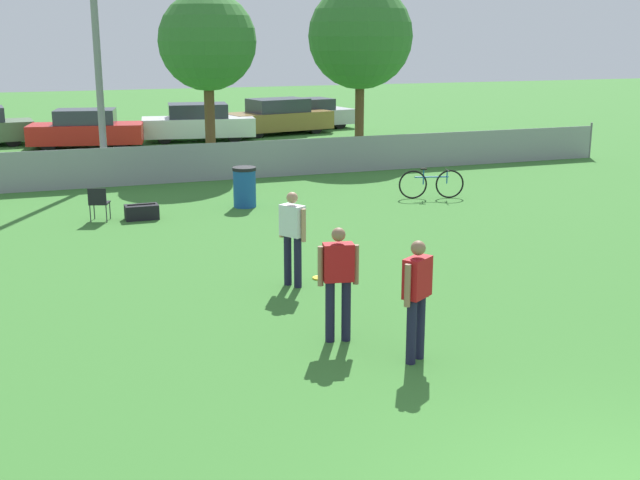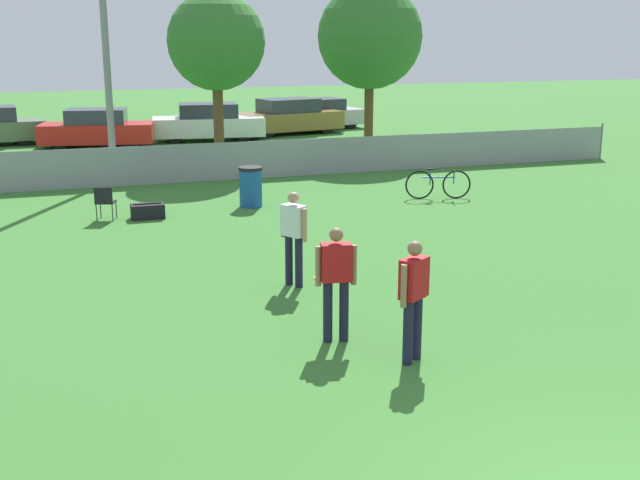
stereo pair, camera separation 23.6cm
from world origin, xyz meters
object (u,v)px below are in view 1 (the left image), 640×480
Objects in this scene: parked_car_white at (198,123)px; gear_bag_sideline at (142,212)px; parked_car_red at (86,130)px; tree_near_pole at (207,42)px; bicycle_sideline at (431,184)px; frisbee_disc at (319,278)px; player_thrower_red at (417,292)px; parked_car_silver at (306,114)px; trash_bin at (245,187)px; player_defender_red at (338,276)px; parked_car_tan at (278,117)px; player_receiver_white at (292,232)px; folding_chair_sideline at (99,201)px; tree_far_right at (360,37)px.

gear_bag_sideline is at bearing -98.82° from parked_car_white.
parked_car_red is at bearing -163.21° from parked_car_white.
bicycle_sideline is (4.31, -6.71, -3.53)m from tree_near_pole.
frisbee_disc is 18.93m from parked_car_red.
parked_car_silver is at bearing 40.02° from player_thrower_red.
parked_car_silver is at bearing 65.80° from trash_bin.
bicycle_sideline is at bearing -48.51° from parked_car_red.
player_defender_red is 0.35× the size of parked_car_white.
player_defender_red is 1.63× the size of trash_bin.
trash_bin is at bearing -123.71° from parked_car_silver.
parked_car_tan is at bearing -151.00° from parked_car_silver.
gear_bag_sideline is (-1.69, 6.02, -0.76)m from player_receiver_white.
player_receiver_white is 2.15× the size of gear_bag_sideline.
player_thrower_red is 0.97× the size of bicycle_sideline.
bicycle_sideline is at bearing 105.54° from player_receiver_white.
parked_car_tan reaches higher than parked_car_silver.
player_thrower_red is at bearing -115.56° from parked_car_silver.
folding_chair_sideline is at bearing -166.05° from bicycle_sideline.
player_defender_red is 2.05× the size of folding_chair_sideline.
tree_far_right reaches higher than frisbee_disc.
parked_car_tan reaches higher than parked_car_white.
trash_bin is 17.06m from parked_car_silver.
parked_car_tan is 2.26m from parked_car_silver.
parked_car_silver is (10.52, 15.99, 0.20)m from folding_chair_sideline.
player_defender_red reaches higher than parked_car_tan.
frisbee_disc is 19.53m from parked_car_white.
player_receiver_white reaches higher than trash_bin.
folding_chair_sideline is 0.80× the size of trash_bin.
tree_near_pole reaches higher than parked_car_silver.
parked_car_white is at bearing -92.24° from folding_chair_sideline.
folding_chair_sideline is 0.18× the size of parked_car_silver.
tree_near_pole reaches higher than trash_bin.
parked_car_silver is (2.18, 16.20, 0.28)m from bicycle_sideline.
parked_car_silver is at bearing 59.23° from gear_bag_sideline.
bicycle_sideline reaches higher than folding_chair_sideline.
trash_bin is at bearing -122.02° from parked_car_tan.
parked_car_white is at bearing 94.07° from player_defender_red.
trash_bin is at bearing 11.62° from gear_bag_sideline.
parked_car_white is (2.64, 22.27, -0.22)m from player_defender_red.
parked_car_red is at bearing 151.47° from tree_far_right.
player_defender_red is at bearing -96.80° from trash_bin.
parked_car_silver is at bearing 82.72° from player_defender_red.
player_thrower_red reaches higher than parked_car_silver.
parked_car_white is at bearing 83.26° from trash_bin.
folding_chair_sideline is 1.05× the size of gear_bag_sideline.
player_defender_red is 3.08m from frisbee_disc.
tree_near_pole is 3.37× the size of player_receiver_white.
tree_far_right is 23.39× the size of frisbee_disc.
player_receiver_white is at bearing -116.78° from tree_far_right.
gear_bag_sideline is (0.93, -0.10, -0.30)m from folding_chair_sideline.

